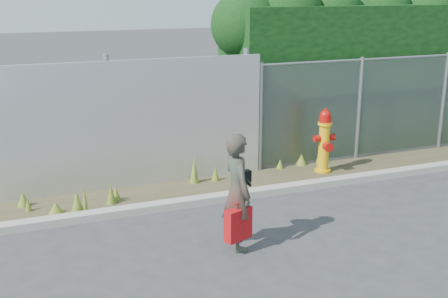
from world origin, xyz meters
name	(u,v)px	position (x,y,z in m)	size (l,w,h in m)	color
ground	(282,244)	(0.00, 0.00, 0.00)	(80.00, 80.00, 0.00)	#363638
curb	(232,196)	(0.00, 1.80, 0.06)	(16.00, 0.22, 0.12)	#9A968B
weed_strip	(209,184)	(-0.18, 2.42, 0.08)	(16.00, 1.30, 0.53)	#413B25
corrugated_fence	(13,135)	(-3.25, 3.01, 1.10)	(8.50, 0.21, 2.30)	silver
chainlink_fence	(402,105)	(4.25, 3.00, 1.03)	(6.50, 0.07, 2.05)	gray
hedge	(384,54)	(4.47, 4.02, 1.95)	(7.71, 1.76, 3.65)	black
fire_hydrant	(324,142)	(2.11, 2.46, 0.60)	(0.41, 0.37, 1.23)	#F5B60C
woman	(238,192)	(-0.60, 0.16, 0.79)	(0.57, 0.38, 1.57)	#0D5640
red_tote_bag	(238,224)	(-0.65, 0.00, 0.41)	(0.39, 0.14, 0.50)	#AB1209
black_shoulder_bag	(243,177)	(-0.47, 0.27, 0.94)	(0.21, 0.09, 0.16)	black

